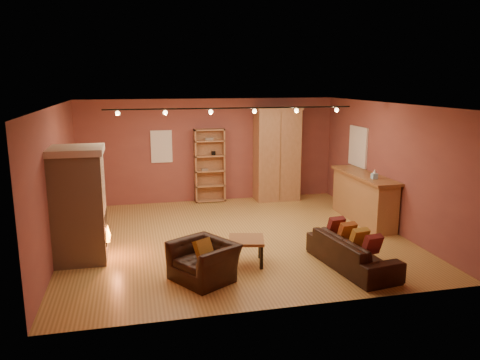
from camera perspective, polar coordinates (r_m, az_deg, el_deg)
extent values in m
plane|color=#A17839|center=(10.05, -0.58, -6.98)|extent=(7.00, 7.00, 0.00)
plane|color=brown|center=(9.51, -0.61, 9.17)|extent=(7.00, 7.00, 0.00)
cube|color=brown|center=(12.83, -3.72, 3.62)|extent=(7.00, 0.02, 2.80)
cube|color=brown|center=(9.58, -21.50, -0.11)|extent=(0.02, 6.50, 2.80)
cube|color=brown|center=(10.97, 17.57, 1.63)|extent=(0.02, 6.50, 2.80)
cube|color=tan|center=(9.03, -19.01, -3.24)|extent=(0.90, 0.90, 2.00)
cube|color=beige|center=(8.82, -19.48, 3.42)|extent=(0.98, 0.98, 0.12)
cube|color=black|center=(9.10, -16.27, -5.56)|extent=(0.10, 0.65, 0.55)
cone|color=orange|center=(9.14, -15.84, -6.26)|extent=(0.10, 0.10, 0.22)
cube|color=white|center=(12.65, -9.55, 4.04)|extent=(0.56, 0.04, 0.86)
cube|color=#B07E55|center=(12.87, -3.83, 1.85)|extent=(0.82, 0.04, 2.00)
cube|color=#B07E55|center=(12.68, -5.47, 1.67)|extent=(0.04, 0.32, 2.00)
cube|color=#B07E55|center=(12.80, -2.00, 1.82)|extent=(0.04, 0.32, 2.00)
cube|color=gray|center=(12.74, -4.33, 1.23)|extent=(0.18, 0.12, 0.05)
cube|color=black|center=(12.70, -3.26, 3.26)|extent=(0.10, 0.10, 0.12)
cube|color=#B07E55|center=(12.94, -3.67, -2.45)|extent=(0.82, 0.32, 0.04)
cube|color=#B07E55|center=(12.85, -3.69, -0.65)|extent=(0.82, 0.32, 0.04)
cube|color=#B07E55|center=(12.76, -3.72, 1.14)|extent=(0.82, 0.32, 0.03)
cube|color=#B07E55|center=(12.69, -3.74, 2.96)|extent=(0.82, 0.32, 0.04)
cube|color=#B07E55|center=(12.63, -3.77, 4.79)|extent=(0.82, 0.32, 0.04)
cube|color=#B07E55|center=(12.60, -3.79, 6.14)|extent=(0.82, 0.32, 0.04)
cube|color=#B07E55|center=(12.96, 4.51, 3.02)|extent=(1.19, 0.65, 2.50)
cube|color=#976236|center=(12.66, 4.94, 2.79)|extent=(0.02, 0.01, 2.40)
cube|color=#B07E55|center=(12.82, 4.60, 8.67)|extent=(1.25, 0.71, 0.06)
cube|color=#B08050|center=(11.40, 14.80, -2.24)|extent=(0.51, 2.26, 1.08)
cube|color=#976236|center=(11.28, 14.95, 0.56)|extent=(0.63, 2.38, 0.06)
cube|color=#95CEEE|center=(10.78, 16.07, 0.48)|extent=(0.13, 0.13, 0.13)
cone|color=white|center=(10.76, 16.10, 1.07)|extent=(0.08, 0.08, 0.10)
cube|color=white|center=(12.13, 14.19, 3.98)|extent=(0.05, 0.90, 1.00)
imported|color=black|center=(8.62, 13.52, -7.93)|extent=(0.85, 2.01, 0.76)
cube|color=maroon|center=(8.13, 15.82, -7.56)|extent=(0.33, 0.27, 0.36)
cube|color=#B2842D|center=(8.41, 14.31, -6.82)|extent=(0.33, 0.27, 0.36)
cube|color=#9D4E1F|center=(8.69, 12.91, -6.12)|extent=(0.33, 0.27, 0.36)
cube|color=maroon|center=(8.98, 11.59, -5.46)|extent=(0.33, 0.27, 0.36)
imported|color=black|center=(7.90, -4.45, -9.09)|extent=(1.08, 1.19, 0.87)
cube|color=#B2842D|center=(7.86, -4.46, -8.35)|extent=(0.38, 0.36, 0.34)
cube|color=#976236|center=(8.53, 0.78, -7.31)|extent=(0.75, 0.75, 0.05)
cube|color=black|center=(8.32, -0.57, -9.60)|extent=(0.05, 0.05, 0.42)
cube|color=black|center=(8.44, 2.95, -9.29)|extent=(0.05, 0.05, 0.42)
cube|color=black|center=(8.80, -1.31, -8.37)|extent=(0.05, 0.05, 0.42)
cube|color=black|center=(8.91, 2.02, -8.10)|extent=(0.05, 0.05, 0.42)
cylinder|color=black|center=(9.71, -0.87, 8.76)|extent=(5.20, 0.03, 0.03)
sphere|color=#FFD88C|center=(9.50, -14.69, 7.87)|extent=(0.09, 0.09, 0.09)
sphere|color=#FFD88C|center=(9.52, -9.10, 8.12)|extent=(0.09, 0.09, 0.09)
sphere|color=#FFD88C|center=(9.63, -3.57, 8.29)|extent=(0.09, 0.09, 0.09)
sphere|color=#FFD88C|center=(9.82, 1.78, 8.38)|extent=(0.09, 0.09, 0.09)
sphere|color=#FFD88C|center=(10.10, 6.89, 8.40)|extent=(0.09, 0.09, 0.09)
sphere|color=#FFD88C|center=(10.44, 11.70, 8.36)|extent=(0.09, 0.09, 0.09)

